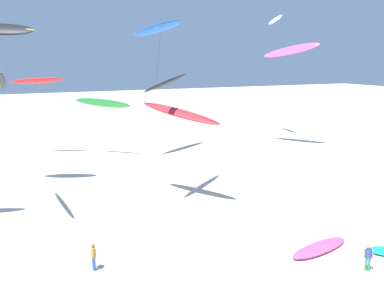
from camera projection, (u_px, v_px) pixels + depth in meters
flying_kite_0 at (161, 27)px, 31.13m from camera, size 6.04×5.29×15.53m
flying_kite_1 at (37, 81)px, 48.84m from camera, size 6.09×5.67×10.09m
flying_kite_3 at (166, 83)px, 50.75m from camera, size 7.94×12.11×10.48m
flying_kite_4 at (291, 50)px, 53.39m from camera, size 6.26×12.33×14.51m
flying_kite_6 at (275, 20)px, 59.72m from camera, size 1.82×10.11×18.53m
flying_kite_7 at (1, 29)px, 34.34m from camera, size 5.68×8.38×15.20m
flying_kite_8 at (103, 103)px, 49.38m from camera, size 6.24×5.50×7.60m
flying_kite_9 at (180, 113)px, 33.12m from camera, size 5.01×11.52×8.61m
flying_kite_10 at (1, 80)px, 28.04m from camera, size 2.02×7.68×11.62m
grounded_kite_0 at (320, 248)px, 25.74m from camera, size 5.05×2.18×0.36m
person_near_left at (94, 256)px, 23.15m from camera, size 0.25×0.50×1.65m
person_mid_field at (368, 257)px, 23.13m from camera, size 0.32×0.45×1.58m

